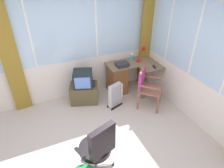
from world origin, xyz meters
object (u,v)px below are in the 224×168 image
object	(u,v)px
wooden_armchair	(146,83)
office_chair	(98,146)
desk_lamp	(143,52)
paper_tray	(122,64)
tv_on_stand	(84,88)
tv_remote	(154,67)
spray_bottle	(132,56)
space_heater	(116,95)
desk	(119,77)

from	to	relation	value
wooden_armchair	office_chair	world-z (taller)	office_chair
wooden_armchair	desk_lamp	bearing A→B (deg)	66.09
paper_tray	wooden_armchair	xyz separation A→B (m)	(0.25, -0.69, -0.20)
wooden_armchair	tv_on_stand	bearing A→B (deg)	150.60
tv_remote	spray_bottle	distance (m)	0.65
desk_lamp	space_heater	world-z (taller)	desk_lamp
spray_bottle	office_chair	bearing A→B (deg)	-128.99
wooden_armchair	space_heater	world-z (taller)	wooden_armchair
paper_tray	tv_on_stand	size ratio (longest dim) A/B	0.37
desk	wooden_armchair	size ratio (longest dim) A/B	1.30
spray_bottle	office_chair	size ratio (longest dim) A/B	0.21
desk	tv_on_stand	distance (m)	0.96
desk_lamp	office_chair	bearing A→B (deg)	-134.71
desk	spray_bottle	size ratio (longest dim) A/B	5.67
desk_lamp	paper_tray	bearing A→B (deg)	-178.26
desk	desk_lamp	xyz separation A→B (m)	(0.60, -0.06, 0.62)
space_heater	desk_lamp	bearing A→B (deg)	26.79
wooden_armchair	paper_tray	bearing A→B (deg)	109.91
desk	wooden_armchair	world-z (taller)	wooden_armchair
desk	space_heater	world-z (taller)	desk
paper_tray	tv_on_stand	distance (m)	1.08
tv_remote	office_chair	xyz separation A→B (m)	(-1.99, -1.52, -0.20)
spray_bottle	space_heater	bearing A→B (deg)	-138.41
space_heater	office_chair	bearing A→B (deg)	-123.57
spray_bottle	office_chair	distance (m)	2.70
space_heater	tv_on_stand	bearing A→B (deg)	143.17
paper_tray	tv_on_stand	bearing A→B (deg)	179.67
tv_remote	office_chair	size ratio (longest dim) A/B	0.15
paper_tray	space_heater	xyz separation A→B (m)	(-0.37, -0.45, -0.50)
paper_tray	tv_remote	bearing A→B (deg)	-28.40
tv_on_stand	desk	bearing A→B (deg)	4.07
desk	wooden_armchair	bearing A→B (deg)	-69.72
space_heater	paper_tray	bearing A→B (deg)	50.80
spray_bottle	tv_on_stand	world-z (taller)	spray_bottle
spray_bottle	desk	bearing A→B (deg)	-162.13
desk_lamp	tv_remote	world-z (taller)	desk_lamp
office_chair	tv_on_stand	world-z (taller)	office_chair
wooden_armchair	tv_on_stand	size ratio (longest dim) A/B	1.16
spray_bottle	desk_lamp	bearing A→B (deg)	-44.10
desk_lamp	tv_on_stand	bearing A→B (deg)	-179.58
wooden_armchair	tv_remote	bearing A→B (deg)	37.41
spray_bottle	space_heater	world-z (taller)	spray_bottle
desk_lamp	paper_tray	size ratio (longest dim) A/B	1.38
office_chair	tv_on_stand	bearing A→B (deg)	79.95
tv_remote	paper_tray	size ratio (longest dim) A/B	0.50
office_chair	wooden_armchair	bearing A→B (deg)	37.29
desk_lamp	space_heater	distance (m)	1.27
paper_tray	space_heater	distance (m)	0.77
tv_remote	paper_tray	world-z (taller)	paper_tray
desk	tv_on_stand	bearing A→B (deg)	-175.93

